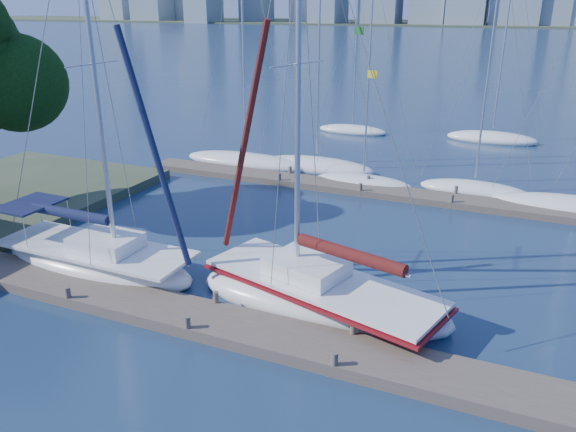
% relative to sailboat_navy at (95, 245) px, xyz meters
% --- Properties ---
extents(ground, '(700.00, 700.00, 0.00)m').
position_rel_sailboat_navy_xyz_m(ground, '(6.15, -1.87, -1.12)').
color(ground, '#172C49').
rests_on(ground, ground).
extents(near_dock, '(26.00, 2.00, 0.40)m').
position_rel_sailboat_navy_xyz_m(near_dock, '(6.15, -1.87, -0.92)').
color(near_dock, brown).
rests_on(near_dock, ground).
extents(far_dock, '(30.00, 1.80, 0.36)m').
position_rel_sailboat_navy_xyz_m(far_dock, '(8.15, 14.13, -0.94)').
color(far_dock, brown).
rests_on(far_dock, ground).
extents(far_shore, '(800.00, 100.00, 1.50)m').
position_rel_sailboat_navy_xyz_m(far_shore, '(6.15, 318.13, -1.12)').
color(far_shore, '#38472D').
rests_on(far_shore, ground).
extents(sailboat_navy, '(9.00, 3.02, 14.73)m').
position_rel_sailboat_navy_xyz_m(sailboat_navy, '(0.00, 0.00, 0.00)').
color(sailboat_navy, white).
rests_on(sailboat_navy, ground).
extents(sailboat_maroon, '(9.86, 5.41, 15.04)m').
position_rel_sailboat_navy_xyz_m(sailboat_maroon, '(9.39, 0.81, -0.01)').
color(sailboat_maroon, white).
rests_on(sailboat_maroon, ground).
extents(bg_boat_0, '(9.31, 4.89, 15.85)m').
position_rel_sailboat_navy_xyz_m(bg_boat_0, '(-1.82, 16.67, -0.83)').
color(bg_boat_0, white).
rests_on(bg_boat_0, ground).
extents(bg_boat_1, '(8.11, 4.73, 15.33)m').
position_rel_sailboat_navy_xyz_m(bg_boat_1, '(2.94, 17.51, -0.82)').
color(bg_boat_1, white).
rests_on(bg_boat_1, ground).
extents(bg_boat_2, '(6.20, 3.22, 12.58)m').
position_rel_sailboat_navy_xyz_m(bg_boat_2, '(6.74, 15.34, -0.87)').
color(bg_boat_2, white).
rests_on(bg_boat_2, ground).
extents(bg_boat_3, '(6.43, 3.49, 13.60)m').
position_rel_sailboat_navy_xyz_m(bg_boat_3, '(12.96, 16.54, -0.85)').
color(bg_boat_3, white).
rests_on(bg_boat_3, ground).
extents(bg_boat_6, '(6.08, 2.64, 11.20)m').
position_rel_sailboat_navy_xyz_m(bg_boat_6, '(1.73, 29.29, -0.89)').
color(bg_boat_6, white).
rests_on(bg_boat_6, ground).
extents(bg_boat_7, '(7.11, 3.06, 15.04)m').
position_rel_sailboat_navy_xyz_m(bg_boat_7, '(12.79, 30.56, -0.82)').
color(bg_boat_7, white).
rests_on(bg_boat_7, ground).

